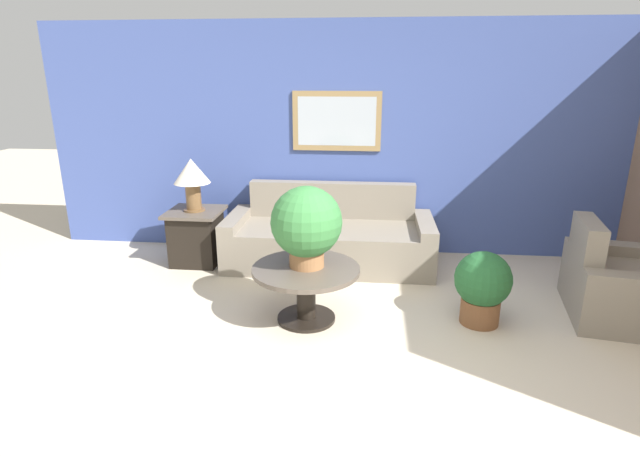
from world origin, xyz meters
TOP-DOWN VIEW (x-y plane):
  - ground_plane at (0.00, 0.00)m, footprint 20.00×20.00m
  - wall_back at (-0.01, 2.83)m, footprint 7.60×0.09m
  - couch_main at (-0.44, 2.33)m, footprint 2.25×0.93m
  - armchair at (2.20, 1.32)m, footprint 1.06×1.13m
  - coffee_table at (-0.53, 0.97)m, footprint 0.91×0.91m
  - side_table at (-1.92, 2.21)m, footprint 0.59×0.59m
  - table_lamp at (-1.92, 2.21)m, footprint 0.39×0.39m
  - potted_plant_on_table at (-0.52, 1.01)m, footprint 0.60×0.60m
  - potted_plant_floor at (0.95, 1.07)m, footprint 0.47×0.47m

SIDE VIEW (x-z plane):
  - ground_plane at x=0.00m, z-range 0.00..0.00m
  - armchair at x=2.20m, z-range -0.15..0.70m
  - couch_main at x=-0.44m, z-range -0.15..0.70m
  - side_table at x=-1.92m, z-range 0.01..0.61m
  - potted_plant_floor at x=0.95m, z-range 0.03..0.67m
  - coffee_table at x=-0.53m, z-range 0.11..0.60m
  - potted_plant_on_table at x=-0.52m, z-range 0.51..1.20m
  - table_lamp at x=-1.92m, z-range 0.70..1.27m
  - wall_back at x=-0.01m, z-range 0.00..2.60m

